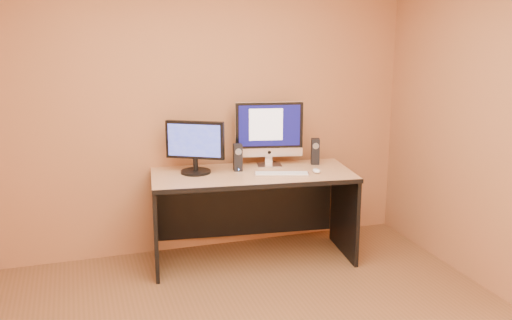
% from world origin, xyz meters
% --- Properties ---
extents(walls, '(4.00, 4.00, 2.60)m').
position_xyz_m(walls, '(0.00, 0.00, 1.30)').
color(walls, '#99623D').
rests_on(walls, ground).
extents(desk, '(1.78, 0.94, 0.79)m').
position_xyz_m(desk, '(0.42, 1.55, 0.39)').
color(desk, tan).
rests_on(desk, ground).
extents(imac, '(0.64, 0.34, 0.59)m').
position_xyz_m(imac, '(0.64, 1.75, 1.08)').
color(imac, '#BBBBBF').
rests_on(imac, desk).
extents(second_monitor, '(0.57, 0.47, 0.45)m').
position_xyz_m(second_monitor, '(-0.04, 1.70, 1.01)').
color(second_monitor, black).
rests_on(second_monitor, desk).
extents(speaker_left, '(0.08, 0.08, 0.23)m').
position_xyz_m(speaker_left, '(0.32, 1.67, 0.91)').
color(speaker_left, black).
rests_on(speaker_left, desk).
extents(speaker_right, '(0.09, 0.10, 0.23)m').
position_xyz_m(speaker_right, '(1.05, 1.68, 0.91)').
color(speaker_right, black).
rests_on(speaker_right, desk).
extents(keyboard, '(0.47, 0.25, 0.02)m').
position_xyz_m(keyboard, '(0.64, 1.42, 0.80)').
color(keyboard, silver).
rests_on(keyboard, desk).
extents(mouse, '(0.08, 0.12, 0.04)m').
position_xyz_m(mouse, '(0.94, 1.39, 0.81)').
color(mouse, white).
rests_on(mouse, desk).
extents(cable_a, '(0.04, 0.23, 0.01)m').
position_xyz_m(cable_a, '(0.73, 1.87, 0.79)').
color(cable_a, black).
rests_on(cable_a, desk).
extents(cable_b, '(0.13, 0.15, 0.01)m').
position_xyz_m(cable_b, '(0.64, 1.85, 0.79)').
color(cable_b, black).
rests_on(cable_b, desk).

